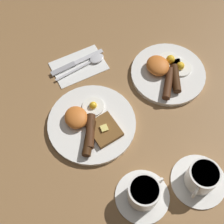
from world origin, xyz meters
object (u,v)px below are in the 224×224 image
(breakfast_plate_near, at_px, (91,124))
(spoon, at_px, (92,61))
(teacup_near, at_px, (144,193))
(knife, at_px, (74,64))
(breakfast_plate_far, at_px, (167,72))
(teacup_far, at_px, (201,178))

(breakfast_plate_near, xyz_separation_m, spoon, (-0.22, 0.09, -0.00))
(breakfast_plate_near, relative_size, teacup_near, 1.80)
(knife, bearing_deg, spoon, -21.73)
(knife, bearing_deg, breakfast_plate_far, -38.70)
(knife, xyz_separation_m, spoon, (0.01, 0.06, 0.00))
(breakfast_plate_far, relative_size, teacup_near, 1.65)
(spoon, bearing_deg, teacup_far, -87.15)
(teacup_near, height_order, spoon, teacup_near)
(teacup_near, bearing_deg, breakfast_plate_near, -168.34)
(breakfast_plate_near, bearing_deg, knife, 172.52)
(breakfast_plate_near, relative_size, breakfast_plate_far, 1.09)
(breakfast_plate_far, bearing_deg, knife, -120.45)
(teacup_far, height_order, knife, teacup_far)
(teacup_far, xyz_separation_m, spoon, (-0.48, -0.12, -0.02))
(breakfast_plate_far, xyz_separation_m, teacup_near, (0.32, -0.24, 0.02))
(spoon, bearing_deg, teacup_near, -105.41)
(spoon, bearing_deg, breakfast_plate_near, -122.88)
(breakfast_plate_near, bearing_deg, teacup_near, 11.66)
(breakfast_plate_near, xyz_separation_m, teacup_far, (0.27, 0.21, 0.02))
(breakfast_plate_near, height_order, spoon, breakfast_plate_near)
(breakfast_plate_near, height_order, breakfast_plate_far, breakfast_plate_far)
(breakfast_plate_near, distance_m, teacup_near, 0.25)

